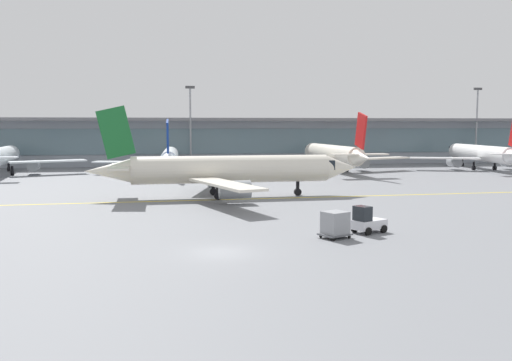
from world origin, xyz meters
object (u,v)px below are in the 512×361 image
(gate_airplane_3, at_px, (333,154))
(cargo_dolly_lead, at_px, (335,224))
(gate_airplane_1, at_px, (0,157))
(baggage_tug, at_px, (367,221))
(taxiing_regional_jet, at_px, (228,170))
(apron_light_mast_1, at_px, (190,123))
(apron_light_mast_2, at_px, (477,123))
(gate_airplane_2, at_px, (170,157))
(gate_airplane_4, at_px, (481,154))

(gate_airplane_3, relative_size, cargo_dolly_lead, 11.87)
(gate_airplane_1, distance_m, baggage_tug, 70.92)
(gate_airplane_3, height_order, taxiing_regional_jet, taxiing_regional_jet)
(apron_light_mast_1, distance_m, apron_light_mast_2, 60.42)
(gate_airplane_3, xyz_separation_m, cargo_dolly_lead, (-17.34, -56.70, -2.00))
(gate_airplane_3, xyz_separation_m, baggage_tug, (-14.36, -55.22, -2.16))
(taxiing_regional_jet, bearing_deg, apron_light_mast_1, 90.56)
(gate_airplane_2, xyz_separation_m, apron_light_mast_1, (4.23, 13.84, 5.82))
(gate_airplane_2, relative_size, baggage_tug, 9.29)
(gate_airplane_1, bearing_deg, gate_airplane_4, -97.01)
(gate_airplane_1, relative_size, gate_airplane_3, 0.96)
(gate_airplane_4, height_order, cargo_dolly_lead, gate_airplane_4)
(gate_airplane_4, distance_m, apron_light_mast_2, 18.04)
(gate_airplane_1, height_order, gate_airplane_4, gate_airplane_1)
(gate_airplane_3, height_order, gate_airplane_4, gate_airplane_3)
(gate_airplane_4, bearing_deg, apron_light_mast_2, -22.43)
(gate_airplane_3, distance_m, baggage_tug, 57.10)
(gate_airplane_1, xyz_separation_m, gate_airplane_4, (84.28, -2.42, -0.01))
(gate_airplane_2, height_order, taxiing_regional_jet, taxiing_regional_jet)
(gate_airplane_2, relative_size, apron_light_mast_1, 1.75)
(gate_airplane_2, height_order, apron_light_mast_2, apron_light_mast_2)
(gate_airplane_3, bearing_deg, gate_airplane_2, 85.16)
(taxiing_regional_jet, bearing_deg, cargo_dolly_lead, -80.10)
(gate_airplane_1, xyz_separation_m, cargo_dolly_lead, (38.65, -58.84, -1.88))
(gate_airplane_1, bearing_deg, baggage_tug, -149.39)
(baggage_tug, distance_m, apron_light_mast_2, 86.77)
(taxiing_regional_jet, distance_m, apron_light_mast_2, 75.43)
(gate_airplane_2, distance_m, taxiing_regional_jet, 33.65)
(gate_airplane_2, xyz_separation_m, taxiing_regional_jet, (6.12, -33.09, 0.36))
(baggage_tug, height_order, cargo_dolly_lead, baggage_tug)
(gate_airplane_3, height_order, apron_light_mast_1, apron_light_mast_1)
(gate_airplane_1, height_order, apron_light_mast_1, apron_light_mast_1)
(cargo_dolly_lead, bearing_deg, apron_light_mast_2, 27.01)
(taxiing_regional_jet, relative_size, apron_light_mast_1, 1.98)
(baggage_tug, xyz_separation_m, apron_light_mast_2, (50.53, 70.11, 7.82))
(gate_airplane_1, relative_size, cargo_dolly_lead, 11.41)
(gate_airplane_3, distance_m, cargo_dolly_lead, 59.32)
(gate_airplane_2, relative_size, cargo_dolly_lead, 10.59)
(gate_airplane_4, xyz_separation_m, taxiing_regional_jet, (-50.64, -32.09, 0.16))
(gate_airplane_4, relative_size, apron_light_mast_1, 1.88)
(cargo_dolly_lead, bearing_deg, gate_airplane_4, 24.83)
(taxiing_regional_jet, height_order, apron_light_mast_1, apron_light_mast_1)
(baggage_tug, height_order, apron_light_mast_1, apron_light_mast_1)
(baggage_tug, relative_size, apron_light_mast_2, 0.18)
(gate_airplane_1, distance_m, apron_light_mast_1, 34.55)
(gate_airplane_2, height_order, baggage_tug, gate_airplane_2)
(gate_airplane_1, xyz_separation_m, gate_airplane_3, (56.00, -2.14, 0.12))
(cargo_dolly_lead, xyz_separation_m, apron_light_mast_2, (53.52, 71.58, 7.66))
(gate_airplane_3, height_order, cargo_dolly_lead, gate_airplane_3)
(baggage_tug, bearing_deg, apron_light_mast_2, 28.01)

